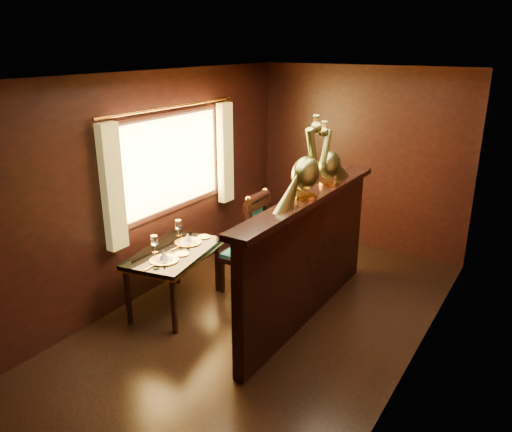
% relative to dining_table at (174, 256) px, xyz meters
% --- Properties ---
extents(ground, '(5.00, 5.00, 0.00)m').
position_rel_dining_table_xyz_m(ground, '(1.01, 0.26, -0.60)').
color(ground, black).
rests_on(ground, ground).
extents(room_shell, '(3.04, 5.04, 2.52)m').
position_rel_dining_table_xyz_m(room_shell, '(0.92, 0.28, 0.99)').
color(room_shell, black).
rests_on(room_shell, ground).
extents(partition, '(0.26, 2.70, 1.36)m').
position_rel_dining_table_xyz_m(partition, '(1.33, 0.56, 0.12)').
color(partition, black).
rests_on(partition, ground).
extents(dining_table, '(0.88, 1.23, 0.86)m').
position_rel_dining_table_xyz_m(dining_table, '(0.00, 0.00, 0.00)').
color(dining_table, black).
rests_on(dining_table, ground).
extents(chair_left, '(0.48, 0.50, 1.18)m').
position_rel_dining_table_xyz_m(chair_left, '(0.95, 0.51, 0.02)').
color(chair_left, black).
rests_on(chair_left, ground).
extents(chair_right, '(0.45, 0.49, 1.24)m').
position_rel_dining_table_xyz_m(chair_right, '(0.54, 0.72, 0.05)').
color(chair_right, black).
rests_on(chair_right, ground).
extents(peacock_left, '(0.24, 0.65, 0.78)m').
position_rel_dining_table_xyz_m(peacock_left, '(1.33, 0.43, 1.15)').
color(peacock_left, '#174632').
rests_on(peacock_left, partition).
extents(peacock_right, '(0.22, 0.58, 0.69)m').
position_rel_dining_table_xyz_m(peacock_right, '(1.33, 0.97, 1.11)').
color(peacock_right, '#174632').
rests_on(peacock_right, partition).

